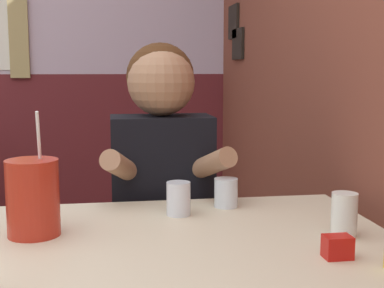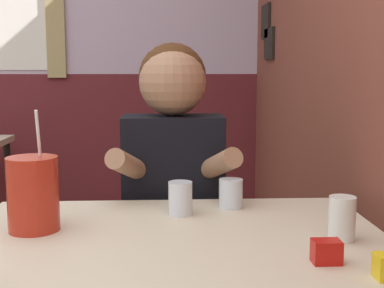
{
  "view_description": "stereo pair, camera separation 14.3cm",
  "coord_description": "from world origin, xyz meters",
  "views": [
    {
      "loc": [
        0.6,
        -0.89,
        1.13
      ],
      "look_at": [
        0.81,
        0.51,
        0.93
      ],
      "focal_mm": 50.0,
      "sensor_mm": 36.0,
      "label": 1
    },
    {
      "loc": [
        0.74,
        -0.91,
        1.13
      ],
      "look_at": [
        0.81,
        0.51,
        0.93
      ],
      "focal_mm": 50.0,
      "sensor_mm": 36.0,
      "label": 2
    }
  ],
  "objects": [
    {
      "name": "brick_wall_right",
      "position": [
        1.4,
        1.35,
        1.35
      ],
      "size": [
        0.08,
        4.7,
        2.7
      ],
      "color": "brown",
      "rests_on": "ground_plane"
    },
    {
      "name": "back_wall",
      "position": [
        -0.01,
        2.72,
        1.36
      ],
      "size": [
        5.73,
        0.09,
        2.7
      ],
      "color": "silver",
      "rests_on": "ground_plane"
    },
    {
      "name": "main_table",
      "position": [
        0.76,
        0.35,
        0.66
      ],
      "size": [
        1.05,
        0.76,
        0.73
      ],
      "color": "beige",
      "rests_on": "ground_plane"
    },
    {
      "name": "person_seated",
      "position": [
        0.77,
        0.89,
        0.67
      ],
      "size": [
        0.42,
        0.42,
        1.22
      ],
      "color": "black",
      "rests_on": "ground_plane"
    },
    {
      "name": "cocktail_pitcher",
      "position": [
        0.41,
        0.43,
        0.82
      ],
      "size": [
        0.13,
        0.13,
        0.31
      ],
      "color": "#B22819",
      "rests_on": "main_table"
    },
    {
      "name": "glass_near_pitcher",
      "position": [
        0.78,
        0.56,
        0.77
      ],
      "size": [
        0.07,
        0.07,
        0.09
      ],
      "color": "silver",
      "rests_on": "main_table"
    },
    {
      "name": "glass_center",
      "position": [
        1.16,
        0.31,
        0.78
      ],
      "size": [
        0.06,
        0.06,
        0.11
      ],
      "color": "silver",
      "rests_on": "main_table"
    },
    {
      "name": "glass_by_brick",
      "position": [
        0.94,
        0.63,
        0.77
      ],
      "size": [
        0.07,
        0.07,
        0.09
      ],
      "color": "silver",
      "rests_on": "main_table"
    },
    {
      "name": "condiment_ketchup",
      "position": [
        1.08,
        0.16,
        0.75
      ],
      "size": [
        0.06,
        0.04,
        0.05
      ],
      "color": "#B7140F",
      "rests_on": "main_table"
    }
  ]
}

